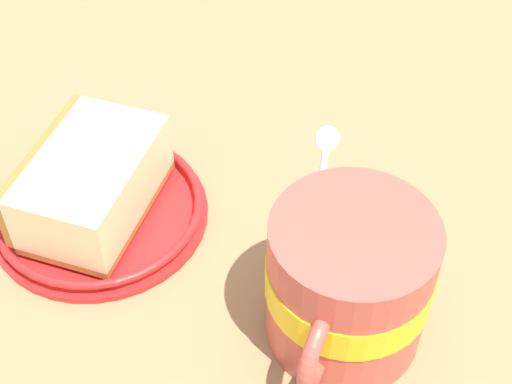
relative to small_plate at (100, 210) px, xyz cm
name	(u,v)px	position (x,y,z in cm)	size (l,w,h in cm)	color
ground_plane	(191,243)	(6.72, -0.93, -1.99)	(117.79, 117.79, 2.48)	#936D47
small_plate	(100,210)	(0.00, 0.00, 0.00)	(15.75, 15.75, 1.52)	red
cake_slice	(91,182)	(-0.26, 0.06, 2.77)	(10.01, 12.86, 5.16)	#9E662D
tea_mug	(348,282)	(17.82, -8.06, 4.30)	(10.13, 12.42, 9.77)	#BF4C3F
teaspoon	(325,155)	(16.20, 7.75, -0.40)	(2.19, 13.63, 0.80)	silver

